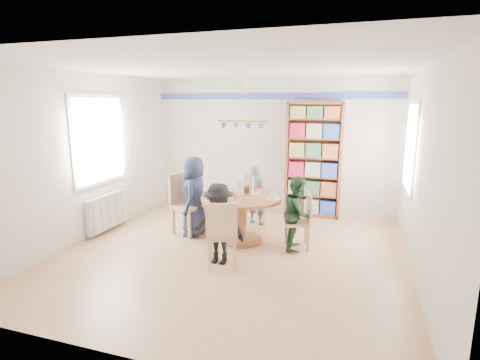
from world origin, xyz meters
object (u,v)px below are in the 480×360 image
at_px(radiator, 107,211).
at_px(person_far, 257,194).
at_px(person_left, 194,196).
at_px(chair_right, 302,218).
at_px(chair_far, 255,196).
at_px(person_near, 219,224).
at_px(person_right, 298,213).
at_px(chair_near, 222,232).
at_px(dining_table, 242,208).
at_px(bookshelf, 314,161).
at_px(chair_left, 185,201).

xyz_separation_m(radiator, person_far, (2.39, 1.18, 0.21)).
bearing_deg(person_left, person_far, 124.96).
height_order(chair_right, chair_far, chair_far).
bearing_deg(radiator, person_near, -15.77).
bearing_deg(person_right, person_far, 40.40).
relative_size(chair_far, chair_near, 0.98).
height_order(dining_table, person_far, person_far).
bearing_deg(person_left, chair_right, 78.04).
xyz_separation_m(dining_table, bookshelf, (0.91, 1.79, 0.54)).
xyz_separation_m(person_left, bookshelf, (1.76, 1.74, 0.42)).
distance_m(dining_table, chair_right, 0.98).
bearing_deg(radiator, chair_right, 4.53).
height_order(dining_table, chair_far, chair_far).
relative_size(person_right, bookshelf, 0.51).
height_order(radiator, chair_far, chair_far).
bearing_deg(chair_left, person_near, -44.36).
distance_m(person_far, bookshelf, 1.37).
relative_size(chair_left, person_near, 0.91).
height_order(radiator, chair_right, chair_right).
distance_m(person_far, person_near, 1.84).
height_order(dining_table, person_near, person_near).
relative_size(chair_left, person_left, 0.77).
height_order(person_left, person_near, person_left).
height_order(radiator, person_right, person_right).
bearing_deg(chair_right, person_far, 137.19).
relative_size(person_left, person_right, 1.20).
bearing_deg(person_far, person_near, 108.09).
bearing_deg(person_right, person_left, 83.93).
distance_m(person_right, bookshelf, 1.91).
distance_m(radiator, person_right, 3.32).
height_order(chair_right, person_right, person_right).
distance_m(radiator, chair_left, 1.40).
height_order(chair_left, person_right, person_right).
bearing_deg(bookshelf, chair_far, -141.54).
relative_size(chair_right, chair_far, 0.93).
bearing_deg(chair_right, dining_table, -179.36).
bearing_deg(chair_far, chair_near, -86.56).
bearing_deg(person_far, chair_far, -38.78).
bearing_deg(radiator, chair_far, 28.55).
bearing_deg(chair_right, chair_far, 136.04).
relative_size(person_right, person_far, 1.01).
height_order(person_far, bookshelf, bookshelf).
bearing_deg(chair_left, chair_far, 44.05).
relative_size(chair_left, chair_right, 1.21).
distance_m(person_right, person_near, 1.30).
height_order(chair_far, person_far, person_far).
relative_size(radiator, dining_table, 0.77).
distance_m(chair_left, person_far, 1.35).
relative_size(chair_right, chair_near, 0.91).
distance_m(chair_left, person_near, 1.40).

